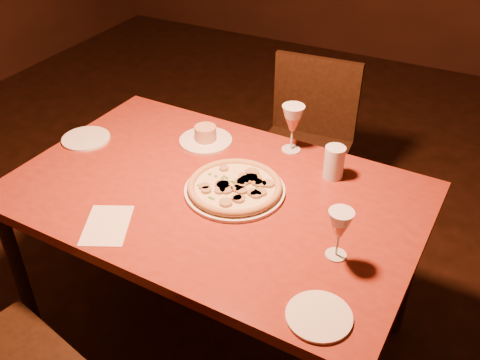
% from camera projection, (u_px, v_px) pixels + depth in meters
% --- Properties ---
extents(dining_table, '(1.47, 0.98, 0.77)m').
position_uv_depth(dining_table, '(215.00, 206.00, 1.92)').
color(dining_table, maroon).
rests_on(dining_table, floor).
extents(chair_far, '(0.46, 0.46, 0.90)m').
position_uv_depth(chair_far, '(306.00, 141.00, 2.67)').
color(chair_far, black).
rests_on(chair_far, floor).
extents(pizza_plate, '(0.35, 0.35, 0.04)m').
position_uv_depth(pizza_plate, '(235.00, 187.00, 1.86)').
color(pizza_plate, silver).
rests_on(pizza_plate, dining_table).
extents(ramekin_saucer, '(0.21, 0.21, 0.07)m').
position_uv_depth(ramekin_saucer, '(206.00, 137.00, 2.14)').
color(ramekin_saucer, silver).
rests_on(ramekin_saucer, dining_table).
extents(wine_glass_far, '(0.09, 0.09, 0.19)m').
position_uv_depth(wine_glass_far, '(292.00, 129.00, 2.05)').
color(wine_glass_far, '#BD6A4F').
rests_on(wine_glass_far, dining_table).
extents(wine_glass_right, '(0.08, 0.08, 0.17)m').
position_uv_depth(wine_glass_right, '(339.00, 234.00, 1.56)').
color(wine_glass_right, '#BD6A4F').
rests_on(wine_glass_right, dining_table).
extents(water_tumbler, '(0.07, 0.07, 0.12)m').
position_uv_depth(water_tumbler, '(334.00, 162.00, 1.92)').
color(water_tumbler, silver).
rests_on(water_tumbler, dining_table).
extents(side_plate_left, '(0.19, 0.19, 0.01)m').
position_uv_depth(side_plate_left, '(86.00, 139.00, 2.16)').
color(side_plate_left, silver).
rests_on(side_plate_left, dining_table).
extents(side_plate_near, '(0.18, 0.18, 0.01)m').
position_uv_depth(side_plate_near, '(319.00, 316.00, 1.41)').
color(side_plate_near, silver).
rests_on(side_plate_near, dining_table).
extents(menu_card, '(0.21, 0.24, 0.00)m').
position_uv_depth(menu_card, '(107.00, 225.00, 1.72)').
color(menu_card, silver).
rests_on(menu_card, dining_table).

